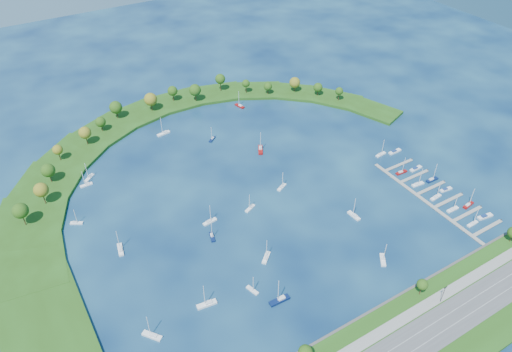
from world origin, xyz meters
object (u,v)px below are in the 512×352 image
dock_system (434,197)px  moored_boat_8 (86,184)px  moored_boat_4 (252,290)px  moored_boat_12 (164,133)px  docked_boat_3 (468,205)px  docked_boat_4 (436,197)px  docked_boat_6 (418,184)px  moored_boat_7 (89,177)px  moored_boat_14 (250,208)px  docked_boat_9 (416,169)px  moored_boat_0 (152,335)px  docked_boat_11 (395,151)px  docked_boat_5 (446,189)px  moored_boat_5 (120,249)px  moored_boat_18 (383,259)px  moored_boat_9 (354,215)px  moored_boat_3 (207,304)px  moored_boat_13 (240,106)px  moored_boat_1 (76,222)px  moored_boat_2 (280,300)px  docked_boat_0 (473,223)px  moored_boat_6 (210,221)px  docked_boat_10 (381,154)px  docked_boat_1 (485,216)px  moored_boat_15 (282,187)px  docked_boat_7 (432,179)px  moored_boat_10 (212,139)px  harbor_tower (153,102)px  docked_boat_2 (453,209)px  docked_boat_8 (401,172)px  moored_boat_11 (212,236)px  moored_boat_16 (260,149)px  moored_boat_17 (266,257)px

dock_system → moored_boat_8: bearing=145.8°
moored_boat_4 → moored_boat_12: (16.83, 146.43, 0.10)m
moored_boat_8 → docked_boat_3: size_ratio=0.88×
docked_boat_4 → docked_boat_6: bearing=84.5°
moored_boat_7 → moored_boat_14: 101.46m
moored_boat_14 → docked_boat_9: (106.69, -21.82, -0.22)m
moored_boat_0 → docked_boat_11: size_ratio=1.43×
moored_boat_4 → moored_boat_7: size_ratio=0.84×
moored_boat_0 → moored_boat_12: (65.92, 145.19, 0.01)m
docked_boat_5 → docked_boat_9: size_ratio=0.92×
moored_boat_5 → moored_boat_18: (109.45, -74.33, -0.02)m
moored_boat_9 → moored_boat_18: (-8.84, -32.27, -0.00)m
moored_boat_3 → moored_boat_13: moored_boat_3 is taller
moored_boat_0 → moored_boat_4: (49.09, -1.25, -0.09)m
docked_boat_3 → moored_boat_18: bearing=175.8°
moored_boat_1 → moored_boat_8: 32.86m
moored_boat_2 → docked_boat_0: moored_boat_2 is taller
moored_boat_7 → moored_boat_6: bearing=79.7°
moored_boat_4 → docked_boat_3: size_ratio=0.83×
docked_boat_0 → docked_boat_10: (2.39, 74.07, 0.02)m
docked_boat_3 → docked_boat_11: 60.23m
moored_boat_13 → moored_boat_2: bearing=141.0°
dock_system → docked_boat_1: bearing=-68.1°
docked_boat_1 → docked_boat_3: size_ratio=0.80×
moored_boat_4 → docked_boat_4: docked_boat_4 is taller
moored_boat_15 → docked_boat_10: docked_boat_10 is taller
moored_boat_1 → docked_boat_3: 217.71m
moored_boat_3 → docked_boat_0: bearing=176.5°
docked_boat_7 → moored_boat_14: bearing=163.4°
moored_boat_4 → moored_boat_10: moored_boat_10 is taller
moored_boat_3 → docked_boat_9: size_ratio=1.54×
docked_boat_4 → docked_boat_10: size_ratio=1.02×
moored_boat_1 → moored_boat_3: (36.34, -84.56, 0.10)m
docked_boat_10 → moored_boat_12: bearing=132.5°
moored_boat_14 → moored_boat_5: bearing=-29.5°
harbor_tower → docked_boat_2: bearing=-62.9°
docked_boat_4 → docked_boat_8: 27.51m
moored_boat_3 → docked_boat_6: 146.92m
docked_boat_11 → moored_boat_11: bearing=-178.2°
docked_boat_5 → moored_boat_16: bearing=133.9°
moored_boat_10 → docked_boat_2: docked_boat_2 is taller
moored_boat_12 → docked_boat_9: size_ratio=1.53×
moored_boat_5 → docked_boat_6: 173.66m
moored_boat_6 → docked_boat_7: 136.14m
moored_boat_5 → docked_boat_3: size_ratio=1.07×
moored_boat_11 → docked_boat_2: (124.77, -50.74, 0.02)m
moored_boat_6 → harbor_tower: bearing=73.6°
moored_boat_5 → moored_boat_16: size_ratio=0.87×
moored_boat_1 → docked_boat_10: bearing=19.5°
moored_boat_7 → moored_boat_17: (57.13, -110.18, 0.00)m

